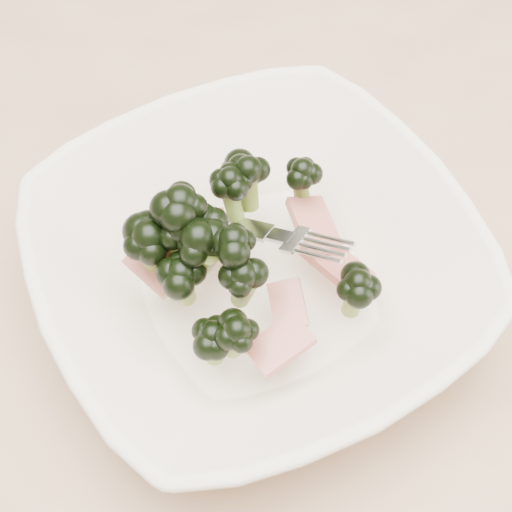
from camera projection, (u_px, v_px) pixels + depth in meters
The scene contains 3 objects.
ground at pixel (240, 500), 1.19m from camera, with size 4.00×4.00×0.00m, color tan.
dining_table at pixel (227, 316), 0.65m from camera, with size 1.20×0.80×0.75m.
broccoli_dish at pixel (252, 262), 0.51m from camera, with size 0.40×0.40×0.12m.
Camera 1 is at (-0.01, -0.31, 1.22)m, focal length 50.00 mm.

